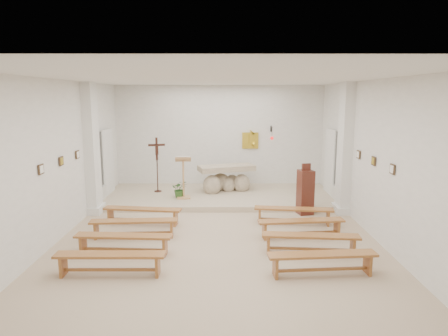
{
  "coord_description": "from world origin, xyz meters",
  "views": [
    {
      "loc": [
        0.12,
        -8.53,
        3.14
      ],
      "look_at": [
        0.15,
        1.6,
        1.31
      ],
      "focal_mm": 32.0,
      "sensor_mm": 36.0,
      "label": 1
    }
  ],
  "objects_px": {
    "bench_left_front": "(143,212)",
    "bench_right_fourth": "(322,259)",
    "lectern": "(183,177)",
    "bench_left_third": "(124,240)",
    "altar": "(226,180)",
    "bench_right_front": "(294,212)",
    "bench_left_fourth": "(110,259)",
    "bench_left_second": "(134,224)",
    "bench_right_third": "(310,239)",
    "crucifix_stand": "(157,161)",
    "donation_pedestal": "(305,192)",
    "bench_right_second": "(301,224)"
  },
  "relations": [
    {
      "from": "bench_right_front",
      "to": "donation_pedestal",
      "type": "bearing_deg",
      "value": 69.18
    },
    {
      "from": "bench_left_front",
      "to": "bench_right_fourth",
      "type": "xyz_separation_m",
      "value": [
        3.75,
        -2.89,
        0.0
      ]
    },
    {
      "from": "altar",
      "to": "donation_pedestal",
      "type": "xyz_separation_m",
      "value": [
        2.12,
        -2.04,
        0.11
      ]
    },
    {
      "from": "bench_right_second",
      "to": "altar",
      "type": "bearing_deg",
      "value": 107.39
    },
    {
      "from": "donation_pedestal",
      "to": "bench_left_front",
      "type": "height_order",
      "value": "donation_pedestal"
    },
    {
      "from": "lectern",
      "to": "bench_left_front",
      "type": "bearing_deg",
      "value": -118.48
    },
    {
      "from": "lectern",
      "to": "donation_pedestal",
      "type": "distance_m",
      "value": 3.56
    },
    {
      "from": "bench_right_second",
      "to": "bench_left_fourth",
      "type": "distance_m",
      "value": 4.22
    },
    {
      "from": "crucifix_stand",
      "to": "donation_pedestal",
      "type": "bearing_deg",
      "value": -38.22
    },
    {
      "from": "bench_right_fourth",
      "to": "crucifix_stand",
      "type": "bearing_deg",
      "value": 119.44
    },
    {
      "from": "crucifix_stand",
      "to": "donation_pedestal",
      "type": "relative_size",
      "value": 1.24
    },
    {
      "from": "donation_pedestal",
      "to": "bench_right_front",
      "type": "distance_m",
      "value": 1.02
    },
    {
      "from": "bench_left_front",
      "to": "bench_right_third",
      "type": "height_order",
      "value": "same"
    },
    {
      "from": "crucifix_stand",
      "to": "bench_right_front",
      "type": "xyz_separation_m",
      "value": [
        3.82,
        -2.8,
        -0.84
      ]
    },
    {
      "from": "altar",
      "to": "bench_right_front",
      "type": "height_order",
      "value": "altar"
    },
    {
      "from": "bench_left_front",
      "to": "bench_right_fourth",
      "type": "relative_size",
      "value": 1.0
    },
    {
      "from": "bench_left_front",
      "to": "bench_right_front",
      "type": "height_order",
      "value": "same"
    },
    {
      "from": "bench_right_third",
      "to": "bench_left_second",
      "type": "bearing_deg",
      "value": 170.36
    },
    {
      "from": "bench_right_front",
      "to": "bench_right_third",
      "type": "xyz_separation_m",
      "value": [
        0.0,
        -1.93,
        0.0
      ]
    },
    {
      "from": "crucifix_stand",
      "to": "bench_right_third",
      "type": "distance_m",
      "value": 6.13
    },
    {
      "from": "bench_left_second",
      "to": "bench_right_second",
      "type": "xyz_separation_m",
      "value": [
        3.75,
        0.0,
        0.0
      ]
    },
    {
      "from": "altar",
      "to": "lectern",
      "type": "relative_size",
      "value": 1.46
    },
    {
      "from": "altar",
      "to": "bench_right_third",
      "type": "distance_m",
      "value": 5.11
    },
    {
      "from": "altar",
      "to": "lectern",
      "type": "bearing_deg",
      "value": -161.66
    },
    {
      "from": "altar",
      "to": "bench_right_fourth",
      "type": "relative_size",
      "value": 0.96
    },
    {
      "from": "bench_right_third",
      "to": "lectern",
      "type": "bearing_deg",
      "value": 131.53
    },
    {
      "from": "bench_right_second",
      "to": "bench_right_fourth",
      "type": "xyz_separation_m",
      "value": [
        0.0,
        -1.93,
        0.0
      ]
    },
    {
      "from": "lectern",
      "to": "bench_left_third",
      "type": "xyz_separation_m",
      "value": [
        -0.83,
        -3.91,
        -0.48
      ]
    },
    {
      "from": "bench_right_front",
      "to": "bench_left_fourth",
      "type": "height_order",
      "value": "same"
    },
    {
      "from": "crucifix_stand",
      "to": "bench_left_second",
      "type": "distance_m",
      "value": 3.86
    },
    {
      "from": "bench_left_third",
      "to": "bench_right_third",
      "type": "relative_size",
      "value": 1.0
    },
    {
      "from": "bench_right_fourth",
      "to": "lectern",
      "type": "bearing_deg",
      "value": 116.49
    },
    {
      "from": "crucifix_stand",
      "to": "donation_pedestal",
      "type": "height_order",
      "value": "crucifix_stand"
    },
    {
      "from": "altar",
      "to": "bench_right_front",
      "type": "distance_m",
      "value": 3.35
    },
    {
      "from": "bench_left_front",
      "to": "bench_left_fourth",
      "type": "height_order",
      "value": "same"
    },
    {
      "from": "altar",
      "to": "donation_pedestal",
      "type": "relative_size",
      "value": 1.36
    },
    {
      "from": "donation_pedestal",
      "to": "bench_left_front",
      "type": "relative_size",
      "value": 0.7
    },
    {
      "from": "bench_left_front",
      "to": "bench_left_second",
      "type": "distance_m",
      "value": 0.96
    },
    {
      "from": "bench_left_fourth",
      "to": "bench_right_fourth",
      "type": "xyz_separation_m",
      "value": [
        3.75,
        0.0,
        0.0
      ]
    },
    {
      "from": "bench_left_second",
      "to": "bench_left_third",
      "type": "distance_m",
      "value": 0.96
    },
    {
      "from": "crucifix_stand",
      "to": "bench_right_fourth",
      "type": "bearing_deg",
      "value": -69.98
    },
    {
      "from": "bench_left_third",
      "to": "bench_right_fourth",
      "type": "height_order",
      "value": "same"
    },
    {
      "from": "bench_left_third",
      "to": "bench_left_fourth",
      "type": "relative_size",
      "value": 1.01
    },
    {
      "from": "altar",
      "to": "bench_left_second",
      "type": "relative_size",
      "value": 0.96
    },
    {
      "from": "bench_left_second",
      "to": "bench_right_fourth",
      "type": "relative_size",
      "value": 1.0
    },
    {
      "from": "bench_right_third",
      "to": "crucifix_stand",
      "type": "bearing_deg",
      "value": 133.72
    },
    {
      "from": "lectern",
      "to": "bench_left_fourth",
      "type": "height_order",
      "value": "lectern"
    },
    {
      "from": "lectern",
      "to": "bench_left_fourth",
      "type": "bearing_deg",
      "value": -105.48
    },
    {
      "from": "bench_left_second",
      "to": "bench_left_fourth",
      "type": "height_order",
      "value": "same"
    },
    {
      "from": "bench_left_fourth",
      "to": "bench_left_third",
      "type": "bearing_deg",
      "value": 90.17
    }
  ]
}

